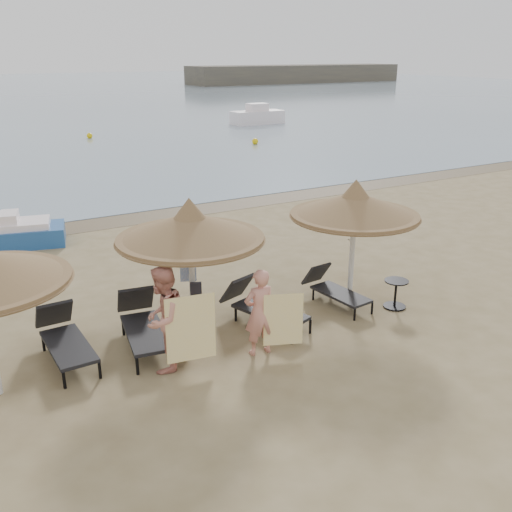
{
  "coord_description": "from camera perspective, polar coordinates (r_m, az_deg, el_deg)",
  "views": [
    {
      "loc": [
        -4.22,
        -8.52,
        5.24
      ],
      "look_at": [
        1.36,
        1.2,
        1.21
      ],
      "focal_mm": 40.0,
      "sensor_mm": 36.0,
      "label": 1
    }
  ],
  "objects": [
    {
      "name": "lounger_far_left",
      "position": [
        10.94,
        -18.64,
        -7.65
      ],
      "size": [
        0.73,
        2.0,
        0.88
      ],
      "rotation": [
        0.0,
        0.0,
        0.04
      ],
      "color": "black",
      "rests_on": "ground"
    },
    {
      "name": "side_table",
      "position": [
        12.7,
        13.77,
        -3.77
      ],
      "size": [
        0.52,
        0.52,
        0.63
      ],
      "rotation": [
        0.0,
        0.0,
        -0.32
      ],
      "color": "black",
      "rests_on": "ground"
    },
    {
      "name": "towel_right",
      "position": [
        10.32,
        2.74,
        -6.38
      ],
      "size": [
        0.67,
        0.29,
        1.01
      ],
      "rotation": [
        0.0,
        0.0,
        -0.39
      ],
      "color": "yellow",
      "rests_on": "ground"
    },
    {
      "name": "buoy_mid",
      "position": [
        38.63,
        -16.3,
        11.47
      ],
      "size": [
        0.36,
        0.36,
        0.36
      ],
      "primitive_type": "sphere",
      "color": "yellow",
      "rests_on": "ground"
    },
    {
      "name": "ground",
      "position": [
        10.86,
        -3.1,
        -9.12
      ],
      "size": [
        160.0,
        160.0,
        0.0
      ],
      "primitive_type": "plane",
      "color": "#95835D",
      "rests_on": "ground"
    },
    {
      "name": "lounger_near_right",
      "position": [
        11.62,
        0.43,
        -4.91
      ],
      "size": [
        1.22,
        2.05,
        0.87
      ],
      "rotation": [
        0.0,
        0.0,
        0.32
      ],
      "color": "black",
      "rests_on": "ground"
    },
    {
      "name": "lounger_far_right",
      "position": [
        12.65,
        7.74,
        -3.2
      ],
      "size": [
        0.75,
        1.76,
        0.77
      ],
      "rotation": [
        0.0,
        0.0,
        0.11
      ],
      "color": "black",
      "rests_on": "ground"
    },
    {
      "name": "person_left",
      "position": [
        9.82,
        -9.3,
        -5.42
      ],
      "size": [
        1.19,
        1.18,
        2.21
      ],
      "primitive_type": "imported",
      "rotation": [
        0.0,
        0.0,
        3.9
      ],
      "color": "tan",
      "rests_on": "ground"
    },
    {
      "name": "bag_dark",
      "position": [
        10.8,
        -6.03,
        -3.4
      ],
      "size": [
        0.22,
        0.13,
        0.3
      ],
      "rotation": [
        0.0,
        0.0,
        -0.32
      ],
      "color": "black",
      "rests_on": "ground"
    },
    {
      "name": "pedal_boat",
      "position": [
        17.59,
        -22.12,
        2.18
      ],
      "size": [
        2.34,
        1.69,
        0.98
      ],
      "rotation": [
        0.0,
        0.0,
        -0.23
      ],
      "color": "#205196",
      "rests_on": "ground"
    },
    {
      "name": "lounger_near_left",
      "position": [
        11.04,
        -11.28,
        -6.54
      ],
      "size": [
        1.0,
        2.16,
        0.93
      ],
      "rotation": [
        0.0,
        0.0,
        -0.15
      ],
      "color": "black",
      "rests_on": "ground"
    },
    {
      "name": "buoy_right",
      "position": [
        34.72,
        -0.09,
        11.39
      ],
      "size": [
        0.37,
        0.37,
        0.37
      ],
      "primitive_type": "sphere",
      "color": "yellow",
      "rests_on": "ground"
    },
    {
      "name": "palapa_center",
      "position": [
        10.53,
        -6.61,
        2.84
      ],
      "size": [
        2.79,
        2.79,
        2.76
      ],
      "rotation": [
        0.0,
        0.0,
        -0.1
      ],
      "color": "silver",
      "rests_on": "ground"
    },
    {
      "name": "palapa_right",
      "position": [
        12.23,
        9.86,
        5.01
      ],
      "size": [
        2.77,
        2.77,
        2.75
      ],
      "rotation": [
        0.0,
        0.0,
        -0.01
      ],
      "color": "silver",
      "rests_on": "ground"
    },
    {
      "name": "person_right",
      "position": [
        10.24,
        0.36,
        -4.98
      ],
      "size": [
        0.91,
        0.62,
        1.91
      ],
      "primitive_type": "imported",
      "rotation": [
        0.0,
        0.0,
        3.08
      ],
      "color": "tan",
      "rests_on": "ground"
    },
    {
      "name": "bag_patterned",
      "position": [
        10.99,
        -6.8,
        -1.51
      ],
      "size": [
        0.32,
        0.21,
        0.39
      ],
      "rotation": [
        0.0,
        0.0,
        -0.39
      ],
      "color": "white",
      "rests_on": "ground"
    },
    {
      "name": "towel_left",
      "position": [
        9.76,
        -6.54,
        -7.22
      ],
      "size": [
        0.85,
        0.15,
        1.21
      ],
      "rotation": [
        0.0,
        0.0,
        -0.16
      ],
      "color": "yellow",
      "rests_on": "ground"
    },
    {
      "name": "wet_sand_strip",
      "position": [
        19.14,
        -15.97,
        3.11
      ],
      "size": [
        200.0,
        1.6,
        0.01
      ],
      "primitive_type": "cube",
      "color": "brown",
      "rests_on": "ground"
    }
  ]
}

